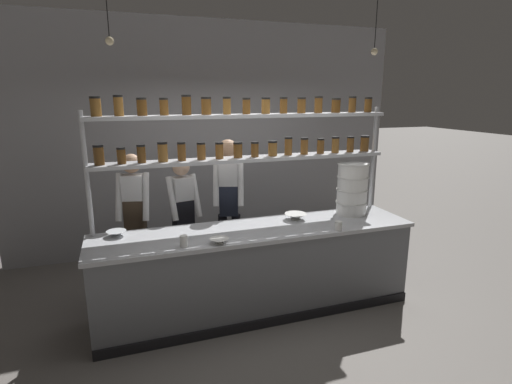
{
  "coord_description": "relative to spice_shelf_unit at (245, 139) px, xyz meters",
  "views": [
    {
      "loc": [
        -1.28,
        -3.7,
        2.27
      ],
      "look_at": [
        0.06,
        0.2,
        1.26
      ],
      "focal_mm": 28.0,
      "sensor_mm": 36.0,
      "label": 1
    }
  ],
  "objects": [
    {
      "name": "chef_right",
      "position": [
        -0.07,
        0.47,
        -0.78
      ],
      "size": [
        0.42,
        0.35,
        1.76
      ],
      "rotation": [
        0.0,
        0.0,
        -0.3
      ],
      "color": "black",
      "rests_on": "ground_plane"
    },
    {
      "name": "serving_cup_by_board",
      "position": [
        0.78,
        -0.65,
        -0.84
      ],
      "size": [
        0.07,
        0.07,
        0.09
      ],
      "color": "silver",
      "rests_on": "prep_counter"
    },
    {
      "name": "container_stack",
      "position": [
        1.22,
        -0.19,
        -0.59
      ],
      "size": [
        0.36,
        0.36,
        0.59
      ],
      "color": "white",
      "rests_on": "prep_counter"
    },
    {
      "name": "chef_left",
      "position": [
        -1.16,
        0.45,
        -0.86
      ],
      "size": [
        0.41,
        0.33,
        1.65
      ],
      "rotation": [
        0.0,
        0.0,
        -0.24
      ],
      "color": "black",
      "rests_on": "ground_plane"
    },
    {
      "name": "prep_bowl_center_front",
      "position": [
        -0.45,
        -0.61,
        -0.87
      ],
      "size": [
        0.18,
        0.18,
        0.05
      ],
      "color": "silver",
      "rests_on": "prep_counter"
    },
    {
      "name": "serving_cup_front",
      "position": [
        -0.78,
        -0.6,
        -0.83
      ],
      "size": [
        0.07,
        0.07,
        0.11
      ],
      "color": "silver",
      "rests_on": "prep_counter"
    },
    {
      "name": "ground_plane",
      "position": [
        0.01,
        -0.33,
        -1.81
      ],
      "size": [
        40.0,
        40.0,
        0.0
      ],
      "primitive_type": "plane",
      "color": "slate"
    },
    {
      "name": "prep_bowl_near_left",
      "position": [
        0.53,
        -0.17,
        -0.86
      ],
      "size": [
        0.25,
        0.25,
        0.07
      ],
      "color": "silver",
      "rests_on": "prep_counter"
    },
    {
      "name": "prep_bowl_center_back",
      "position": [
        -1.36,
        -0.09,
        -0.86
      ],
      "size": [
        0.19,
        0.19,
        0.05
      ],
      "color": "silver",
      "rests_on": "prep_counter"
    },
    {
      "name": "chef_center",
      "position": [
        -0.62,
        0.47,
        -0.92
      ],
      "size": [
        0.4,
        0.32,
        1.57
      ],
      "rotation": [
        0.0,
        0.0,
        0.22
      ],
      "color": "black",
      "rests_on": "ground_plane"
    },
    {
      "name": "pendant_light_row",
      "position": [
        0.01,
        -0.33,
        0.91
      ],
      "size": [
        2.64,
        0.07,
        0.57
      ],
      "color": "black"
    },
    {
      "name": "back_wall",
      "position": [
        0.01,
        1.75,
        -0.17
      ],
      "size": [
        5.75,
        0.12,
        3.29
      ],
      "primitive_type": "cube",
      "color": "#939399",
      "rests_on": "ground_plane"
    },
    {
      "name": "spice_shelf_unit",
      "position": [
        0.0,
        0.0,
        0.0
      ],
      "size": [
        3.23,
        0.28,
        2.27
      ],
      "color": "#B7BABF",
      "rests_on": "ground_plane"
    },
    {
      "name": "prep_counter",
      "position": [
        0.01,
        -0.33,
        -1.35
      ],
      "size": [
        3.35,
        0.76,
        0.92
      ],
      "color": "slate",
      "rests_on": "ground_plane"
    }
  ]
}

